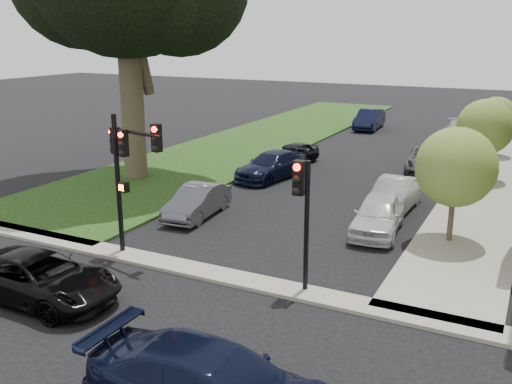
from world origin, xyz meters
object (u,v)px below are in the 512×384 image
at_px(small_tree_b, 485,127).
at_px(traffic_signal_main, 126,160).
at_px(small_tree_c, 496,117).
at_px(car_parked_1, 394,195).
at_px(car_parked_2, 429,159).
at_px(car_parked_4, 459,133).
at_px(small_tree_a, 456,167).
at_px(traffic_signal_secondary, 303,202).
at_px(car_cross_near, 40,278).
at_px(car_parked_0, 378,215).
at_px(car_parked_5, 197,202).
at_px(car_parked_7, 294,154).
at_px(car_parked_6, 272,166).
at_px(car_parked_9, 369,119).

bearing_deg(small_tree_b, traffic_signal_main, -120.79).
distance_m(small_tree_c, car_parked_1, 14.07).
bearing_deg(small_tree_b, small_tree_c, 90.00).
distance_m(car_parked_2, car_parked_4, 9.47).
bearing_deg(car_parked_2, small_tree_a, -81.17).
bearing_deg(traffic_signal_secondary, small_tree_a, 61.99).
height_order(traffic_signal_secondary, car_cross_near, traffic_signal_secondary).
xyz_separation_m(small_tree_c, car_cross_near, (-9.76, -26.71, -1.77)).
bearing_deg(car_parked_2, car_cross_near, -113.76).
relative_size(small_tree_b, car_parked_0, 1.00).
height_order(car_parked_4, car_parked_5, car_parked_4).
distance_m(traffic_signal_main, car_parked_1, 11.71).
bearing_deg(car_parked_0, car_cross_near, -131.64).
relative_size(traffic_signal_main, car_parked_2, 0.99).
distance_m(traffic_signal_main, car_parked_7, 15.54).
xyz_separation_m(car_parked_5, car_parked_6, (0.03, 7.18, 0.04)).
xyz_separation_m(traffic_signal_secondary, car_parked_1, (0.54, 9.15, -2.09)).
distance_m(small_tree_a, car_parked_6, 11.54).
bearing_deg(car_parked_7, car_parked_9, 98.98).
distance_m(small_tree_b, car_parked_1, 7.84).
height_order(car_parked_0, car_parked_1, car_parked_0).
relative_size(car_parked_0, car_parked_6, 0.88).
bearing_deg(traffic_signal_secondary, traffic_signal_main, 179.64).
bearing_deg(traffic_signal_main, car_cross_near, -92.08).
distance_m(traffic_signal_main, car_parked_9, 29.60).
height_order(small_tree_a, car_parked_5, small_tree_a).
bearing_deg(car_parked_4, car_parked_1, -97.18).
relative_size(car_parked_7, car_parked_9, 0.79).
bearing_deg(car_parked_1, car_parked_0, -85.44).
bearing_deg(traffic_signal_secondary, car_parked_9, 102.17).
height_order(traffic_signal_main, car_cross_near, traffic_signal_main).
height_order(small_tree_a, traffic_signal_secondary, small_tree_a).
xyz_separation_m(small_tree_a, car_parked_1, (-2.76, 2.96, -2.14)).
distance_m(car_parked_1, car_parked_6, 7.57).
bearing_deg(car_parked_0, car_parked_7, 122.63).
distance_m(small_tree_c, car_parked_4, 4.85).
bearing_deg(car_parked_5, car_parked_9, 84.30).
xyz_separation_m(car_parked_6, car_parked_9, (0.17, 17.70, 0.08)).
xyz_separation_m(traffic_signal_main, car_parked_5, (-0.25, 4.61, -2.70)).
xyz_separation_m(traffic_signal_secondary, car_parked_4, (0.78, 26.61, -2.07)).
xyz_separation_m(car_parked_0, car_parked_1, (-0.11, 3.06, -0.02)).
distance_m(traffic_signal_main, car_parked_0, 9.60).
distance_m(small_tree_a, car_parked_4, 20.67).
relative_size(car_parked_2, car_parked_4, 0.99).
xyz_separation_m(car_parked_0, car_parked_9, (-7.02, 23.43, 0.06)).
xyz_separation_m(car_parked_1, car_parked_5, (-7.11, -4.50, -0.04)).
distance_m(small_tree_a, traffic_signal_main, 11.43).
height_order(small_tree_a, car_parked_1, small_tree_a).
height_order(small_tree_c, traffic_signal_secondary, traffic_signal_secondary).
bearing_deg(car_parked_7, car_parked_4, 66.78).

